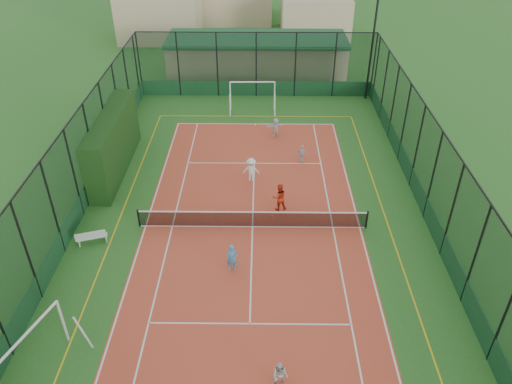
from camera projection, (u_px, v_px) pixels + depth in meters
ground at (253, 227)px, 25.53m from camera, size 300.00×300.00×0.00m
court_slab at (253, 227)px, 25.53m from camera, size 11.17×23.97×0.01m
tennis_net at (252, 219)px, 25.24m from camera, size 11.67×0.12×1.06m
perimeter_fence at (252, 186)px, 24.14m from camera, size 18.12×34.12×5.00m
floodlight_ne at (372, 46)px, 36.93m from camera, size 0.60×0.26×8.25m
clubhouse at (257, 55)px, 42.92m from camera, size 15.20×7.20×3.15m
hedge_left at (113, 143)px, 29.37m from camera, size 1.20×7.97×3.49m
white_bench at (92, 236)px, 24.24m from camera, size 1.50×0.82×0.81m
futsal_goal_near at (34, 353)px, 17.74m from camera, size 3.41×1.98×2.11m
futsal_goal_far at (252, 96)px, 36.83m from camera, size 3.39×1.04×2.17m
child_near_mid at (232, 258)px, 22.50m from camera, size 0.56×0.41×1.39m
child_near_right at (280, 375)px, 17.49m from camera, size 0.70×0.62×1.20m
child_far_left at (251, 170)px, 28.75m from camera, size 1.00×0.63×1.49m
child_far_right at (302, 154)px, 30.64m from camera, size 0.71×0.37×1.16m
child_far_back at (276, 127)px, 33.50m from camera, size 1.27×0.73×1.31m
coach at (279, 197)px, 26.39m from camera, size 0.87×0.75×1.55m
tennis_balls at (265, 212)px, 26.57m from camera, size 1.21×1.09×0.07m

